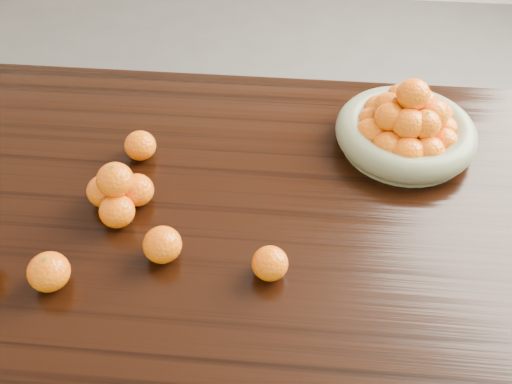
# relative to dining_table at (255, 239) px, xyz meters

# --- Properties ---
(ground) EXTENTS (5.00, 5.00, 0.00)m
(ground) POSITION_rel_dining_table_xyz_m (0.00, 0.00, -0.66)
(ground) COLOR #514F4D
(ground) RESTS_ON ground
(dining_table) EXTENTS (2.00, 1.00, 0.75)m
(dining_table) POSITION_rel_dining_table_xyz_m (0.00, 0.00, 0.00)
(dining_table) COLOR black
(dining_table) RESTS_ON ground
(fruit_bowl) EXTENTS (0.33, 0.33, 0.18)m
(fruit_bowl) POSITION_rel_dining_table_xyz_m (0.33, 0.25, 0.14)
(fruit_bowl) COLOR gray
(fruit_bowl) RESTS_ON dining_table
(orange_pyramid) EXTENTS (0.14, 0.14, 0.12)m
(orange_pyramid) POSITION_rel_dining_table_xyz_m (-0.28, -0.02, 0.14)
(orange_pyramid) COLOR orange
(orange_pyramid) RESTS_ON dining_table
(loose_orange_0) EXTENTS (0.08, 0.08, 0.07)m
(loose_orange_0) POSITION_rel_dining_table_xyz_m (-0.36, -0.22, 0.13)
(loose_orange_0) COLOR orange
(loose_orange_0) RESTS_ON dining_table
(loose_orange_1) EXTENTS (0.08, 0.08, 0.07)m
(loose_orange_1) POSITION_rel_dining_table_xyz_m (-0.17, -0.13, 0.12)
(loose_orange_1) COLOR orange
(loose_orange_1) RESTS_ON dining_table
(loose_orange_2) EXTENTS (0.07, 0.07, 0.06)m
(loose_orange_2) POSITION_rel_dining_table_xyz_m (0.04, -0.16, 0.12)
(loose_orange_2) COLOR orange
(loose_orange_2) RESTS_ON dining_table
(loose_orange_3) EXTENTS (0.07, 0.07, 0.07)m
(loose_orange_3) POSITION_rel_dining_table_xyz_m (-0.28, 0.15, 0.12)
(loose_orange_3) COLOR orange
(loose_orange_3) RESTS_ON dining_table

